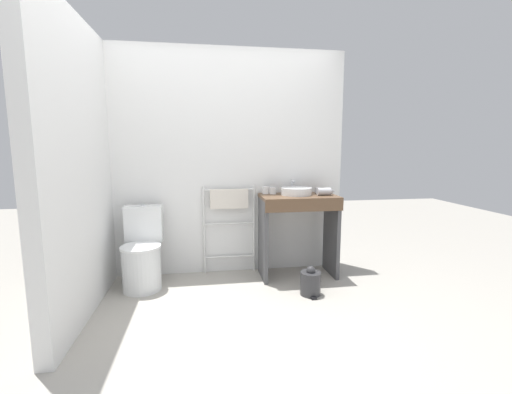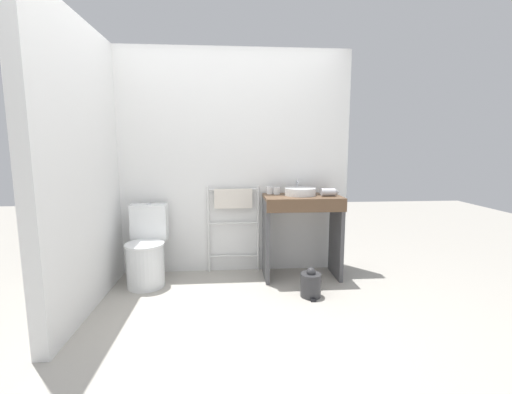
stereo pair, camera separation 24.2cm
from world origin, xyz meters
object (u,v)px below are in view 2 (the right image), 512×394
sink_basin (300,191)px  trash_bin (311,284)px  cup_near_wall (270,190)px  cup_near_edge (277,191)px  towel_radiator (233,209)px  toilet (146,253)px  hair_dryer (329,192)px

sink_basin → trash_bin: size_ratio=1.16×
cup_near_wall → cup_near_edge: cup_near_wall is taller
towel_radiator → sink_basin: 0.76m
toilet → cup_near_edge: (1.37, 0.21, 0.61)m
sink_basin → hair_dryer: bearing=-13.2°
toilet → cup_near_edge: size_ratio=10.85×
sink_basin → trash_bin: 0.98m
toilet → hair_dryer: hair_dryer is taller
toilet → towel_radiator: bearing=17.3°
towel_radiator → trash_bin: towel_radiator is taller
toilet → cup_near_wall: 1.46m
towel_radiator → trash_bin: size_ratio=3.44×
sink_basin → cup_near_wall: bearing=157.1°
trash_bin → hair_dryer: bearing=58.8°
sink_basin → hair_dryer: size_ratio=1.72×
toilet → trash_bin: (1.62, -0.43, -0.21)m
sink_basin → cup_near_edge: sink_basin is taller
toilet → hair_dryer: (1.90, 0.04, 0.61)m
towel_radiator → cup_near_wall: towel_radiator is taller
sink_basin → cup_near_edge: bearing=157.0°
towel_radiator → sink_basin: bearing=-13.7°
toilet → cup_near_wall: bearing=10.4°
sink_basin → cup_near_edge: size_ratio=4.40×
toilet → trash_bin: toilet is taller
towel_radiator → hair_dryer: size_ratio=5.08×
towel_radiator → trash_bin: (0.72, -0.71, -0.61)m
cup_near_edge → hair_dryer: size_ratio=0.39×
sink_basin → cup_near_wall: size_ratio=4.04×
sink_basin → cup_near_wall: 0.34m
trash_bin → cup_near_edge: bearing=110.9°
towel_radiator → trash_bin: 1.18m
cup_near_edge → cup_near_wall: bearing=157.8°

